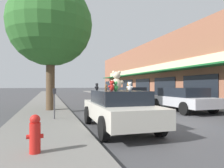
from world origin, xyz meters
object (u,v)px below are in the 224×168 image
plush_art_car (119,108)px  street_tree (51,25)px  teddy_bear_orange (129,87)px  parked_car_far_center (182,98)px  teddy_bear_giant (117,81)px  teddy_bear_red (112,86)px  teddy_bear_black (97,87)px  fire_hydrant (35,134)px  teddy_bear_white (130,87)px  parking_meter (54,99)px  parked_car_far_right (132,94)px  teddy_bear_green (116,86)px  teddy_bear_brown (106,87)px

plush_art_car → street_tree: street_tree is taller
teddy_bear_orange → parked_car_far_center: (5.08, 3.84, -0.72)m
teddy_bear_giant → teddy_bear_red: (-0.44, -0.78, -0.18)m
teddy_bear_black → fire_hydrant: bearing=26.7°
teddy_bear_giant → teddy_bear_white: 0.99m
street_tree → parking_meter: bearing=-87.9°
parked_car_far_right → street_tree: size_ratio=0.65×
parked_car_far_right → parking_meter: size_ratio=3.70×
street_tree → parking_meter: size_ratio=5.72×
teddy_bear_green → parked_car_far_center: 6.85m
teddy_bear_white → street_tree: bearing=-36.3°
teddy_bear_brown → teddy_bear_black: teddy_bear_black is taller
teddy_bear_white → parked_car_far_right: 12.75m
plush_art_car → teddy_bear_green: 0.92m
teddy_bear_giant → teddy_bear_green: bearing=81.8°
teddy_bear_red → parked_car_far_center: teddy_bear_red is taller
teddy_bear_green → parked_car_far_right: size_ratio=0.07×
teddy_bear_giant → teddy_bear_orange: teddy_bear_giant is taller
teddy_bear_giant → fire_hydrant: size_ratio=0.92×
teddy_bear_giant → street_tree: size_ratio=0.10×
plush_art_car → teddy_bear_red: (-0.40, -0.46, 0.79)m
teddy_bear_orange → teddy_bear_black: bearing=-86.0°
plush_art_car → teddy_bear_red: bearing=-129.9°
teddy_bear_brown → parking_meter: teddy_bear_brown is taller
parked_car_far_center → parked_car_far_right: 7.52m
fire_hydrant → teddy_bear_black: bearing=57.4°
parked_car_far_right → teddy_bear_red: bearing=-116.5°
fire_hydrant → parking_meter: size_ratio=0.62×
street_tree → fire_hydrant: bearing=-92.9°
teddy_bear_black → teddy_bear_orange: (0.81, -1.30, -0.00)m
teddy_bear_white → teddy_bear_orange: teddy_bear_white is taller
teddy_bear_green → teddy_bear_orange: teddy_bear_green is taller
parked_car_far_right → teddy_bear_orange: bearing=-114.1°
parked_car_far_right → teddy_bear_white: bearing=-113.9°
teddy_bear_green → teddy_bear_white: (0.42, -0.21, -0.01)m
teddy_bear_giant → parked_car_far_right: size_ratio=0.16×
teddy_bear_green → street_tree: 6.94m
teddy_bear_giant → parked_car_far_center: 6.22m
plush_art_car → parked_car_far_center: (5.32, 3.48, 0.03)m
street_tree → parking_meter: 5.22m
teddy_bear_red → street_tree: street_tree is taller
teddy_bear_giant → parked_car_far_center: bearing=-136.1°
teddy_bear_white → parking_meter: teddy_bear_white is taller
parked_car_far_right → parking_meter: parking_meter is taller
teddy_bear_orange → street_tree: bearing=-93.7°
teddy_bear_red → parking_meter: size_ratio=0.28×
teddy_bear_orange → teddy_bear_red: bearing=-18.8°
teddy_bear_giant → parking_meter: size_ratio=0.58×
teddy_bear_red → teddy_bear_giant: bearing=-137.3°
teddy_bear_giant → teddy_bear_white: size_ratio=2.41×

